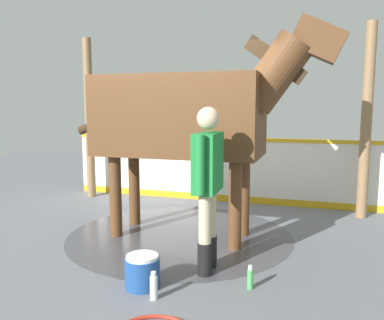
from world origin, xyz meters
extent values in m
cube|color=slate|center=(0.00, 0.00, -0.01)|extent=(16.00, 16.00, 0.02)
cylinder|color=#4C4C54|center=(-0.15, 0.26, 0.00)|extent=(2.98, 2.98, 0.00)
cube|color=white|center=(-0.38, -1.80, 0.55)|extent=(5.58, 0.69, 1.11)
cube|color=gold|center=(-0.38, -1.80, 1.14)|extent=(5.59, 0.71, 0.06)
cube|color=gold|center=(-0.38, -1.80, 0.06)|extent=(5.58, 0.69, 0.12)
cylinder|color=olive|center=(-2.72, -1.14, 1.48)|extent=(0.16, 0.16, 2.95)
cylinder|color=olive|center=(2.04, -1.68, 1.48)|extent=(0.16, 0.16, 2.95)
cube|color=brown|center=(-0.15, 0.26, 1.59)|extent=(2.21, 1.24, 1.02)
cylinder|color=brown|center=(-0.98, 0.07, 0.54)|extent=(0.16, 0.16, 1.09)
cylinder|color=brown|center=(-0.92, 0.62, 0.54)|extent=(0.16, 0.16, 1.09)
cylinder|color=brown|center=(0.61, -0.11, 0.54)|extent=(0.16, 0.16, 1.09)
cylinder|color=brown|center=(0.68, 0.44, 0.54)|extent=(0.16, 0.16, 1.09)
cylinder|color=brown|center=(-1.34, 0.39, 2.10)|extent=(0.92, 0.55, 0.98)
cube|color=#382819|center=(-1.34, 0.39, 2.26)|extent=(0.75, 0.14, 0.60)
cube|color=brown|center=(-1.81, 0.44, 2.46)|extent=(0.68, 0.35, 0.56)
cylinder|color=#382819|center=(1.00, 0.13, 1.49)|extent=(0.71, 0.20, 0.35)
cylinder|color=black|center=(-0.69, 1.44, 0.17)|extent=(0.15, 0.15, 0.34)
cylinder|color=#C6B793|center=(-0.69, 1.44, 0.59)|extent=(0.13, 0.13, 0.51)
cylinder|color=black|center=(-0.71, 1.22, 0.17)|extent=(0.15, 0.15, 0.34)
cylinder|color=#C6B793|center=(-0.71, 1.22, 0.59)|extent=(0.13, 0.13, 0.51)
cube|color=#1E7F38|center=(-0.70, 1.33, 1.15)|extent=(0.26, 0.51, 0.60)
cylinder|color=#1E7F38|center=(-0.67, 1.62, 1.16)|extent=(0.09, 0.09, 0.57)
cylinder|color=#1E7F38|center=(-0.72, 1.03, 1.16)|extent=(0.09, 0.09, 0.57)
sphere|color=beige|center=(-0.70, 1.33, 1.60)|extent=(0.23, 0.23, 0.23)
cylinder|color=#1E478C|center=(-0.15, 1.83, 0.14)|extent=(0.34, 0.34, 0.29)
cylinder|color=white|center=(-0.15, 1.83, 0.30)|extent=(0.31, 0.31, 0.03)
cylinder|color=white|center=(-0.33, 2.04, 0.11)|extent=(0.07, 0.07, 0.21)
cylinder|color=white|center=(-0.33, 2.04, 0.23)|extent=(0.05, 0.05, 0.05)
cylinder|color=#4CA559|center=(-1.16, 1.66, 0.09)|extent=(0.06, 0.06, 0.19)
cylinder|color=white|center=(-1.16, 1.66, 0.21)|extent=(0.04, 0.04, 0.04)
camera|label=1|loc=(-1.33, 5.27, 1.72)|focal=37.16mm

